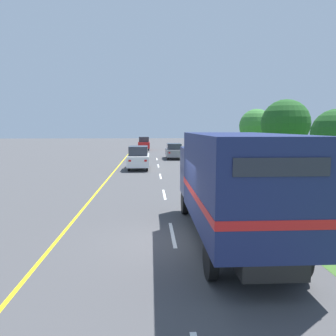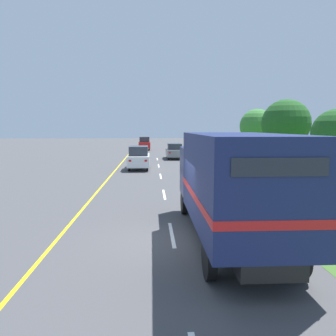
# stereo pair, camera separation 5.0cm
# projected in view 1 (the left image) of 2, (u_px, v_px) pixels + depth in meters

# --- Properties ---
(ground_plane) EXTENTS (200.00, 200.00, 0.00)m
(ground_plane) POSITION_uv_depth(u_px,v_px,m) (174.00, 241.00, 10.33)
(ground_plane) COLOR #444447
(grass_shoulder) EXTENTS (20.00, 67.44, 0.01)m
(grass_shoulder) POSITION_uv_depth(u_px,v_px,m) (310.00, 167.00, 29.66)
(grass_shoulder) COLOR #3D6628
(grass_shoulder) RESTS_ON ground
(edge_line_yellow) EXTENTS (0.12, 67.44, 0.01)m
(edge_line_yellow) POSITION_uv_depth(u_px,v_px,m) (117.00, 168.00, 28.74)
(edge_line_yellow) COLOR yellow
(edge_line_yellow) RESTS_ON ground
(centre_dash_near) EXTENTS (0.12, 2.60, 0.01)m
(centre_dash_near) POSITION_uv_depth(u_px,v_px,m) (172.00, 234.00, 10.97)
(centre_dash_near) COLOR white
(centre_dash_near) RESTS_ON ground
(centre_dash_mid_a) EXTENTS (0.12, 2.60, 0.01)m
(centre_dash_mid_a) POSITION_uv_depth(u_px,v_px,m) (164.00, 194.00, 17.51)
(centre_dash_mid_a) COLOR white
(centre_dash_mid_a) RESTS_ON ground
(centre_dash_mid_b) EXTENTS (0.12, 2.60, 0.01)m
(centre_dash_mid_b) POSITION_uv_depth(u_px,v_px,m) (160.00, 176.00, 24.05)
(centre_dash_mid_b) COLOR white
(centre_dash_mid_b) RESTS_ON ground
(centre_dash_far) EXTENTS (0.12, 2.60, 0.01)m
(centre_dash_far) POSITION_uv_depth(u_px,v_px,m) (158.00, 166.00, 30.59)
(centre_dash_far) COLOR white
(centre_dash_far) RESTS_ON ground
(centre_dash_farthest) EXTENTS (0.12, 2.60, 0.01)m
(centre_dash_farthest) POSITION_uv_depth(u_px,v_px,m) (157.00, 159.00, 37.13)
(centre_dash_farthest) COLOR white
(centre_dash_farthest) RESTS_ON ground
(horse_trailer_truck) EXTENTS (2.52, 7.96, 3.38)m
(horse_trailer_truck) POSITION_uv_depth(u_px,v_px,m) (232.00, 182.00, 9.94)
(horse_trailer_truck) COLOR black
(horse_trailer_truck) RESTS_ON ground
(lead_car_white) EXTENTS (1.80, 4.19, 1.99)m
(lead_car_white) POSITION_uv_depth(u_px,v_px,m) (139.00, 158.00, 28.02)
(lead_car_white) COLOR black
(lead_car_white) RESTS_ON ground
(lead_car_grey_ahead) EXTENTS (1.80, 4.50, 1.76)m
(lead_car_grey_ahead) POSITION_uv_depth(u_px,v_px,m) (174.00, 151.00, 37.50)
(lead_car_grey_ahead) COLOR black
(lead_car_grey_ahead) RESTS_ON ground
(lead_car_red_ahead) EXTENTS (1.80, 4.09, 2.10)m
(lead_car_red_ahead) POSITION_uv_depth(u_px,v_px,m) (144.00, 143.00, 52.17)
(lead_car_red_ahead) COLOR black
(lead_car_red_ahead) RESTS_ON ground
(highway_sign) EXTENTS (2.11, 0.09, 2.58)m
(highway_sign) POSITION_uv_depth(u_px,v_px,m) (278.00, 166.00, 17.32)
(highway_sign) COLOR #9E9EA3
(highway_sign) RESTS_ON ground
(roadside_tree_mid) EXTENTS (4.17, 4.17, 6.00)m
(roadside_tree_mid) POSITION_uv_depth(u_px,v_px,m) (285.00, 124.00, 28.46)
(roadside_tree_mid) COLOR brown
(roadside_tree_mid) RESTS_ON ground
(roadside_tree_far) EXTENTS (3.77, 3.77, 5.63)m
(roadside_tree_far) POSITION_uv_depth(u_px,v_px,m) (256.00, 126.00, 36.62)
(roadside_tree_far) COLOR brown
(roadside_tree_far) RESTS_ON ground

